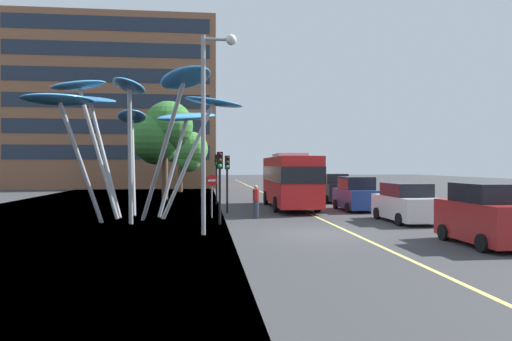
{
  "coord_description": "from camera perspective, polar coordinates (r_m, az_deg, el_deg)",
  "views": [
    {
      "loc": [
        -4.75,
        -18.8,
        2.8
      ],
      "look_at": [
        -1.69,
        8.77,
        2.5
      ],
      "focal_mm": 32.83,
      "sensor_mm": 36.0,
      "label": 1
    }
  ],
  "objects": [
    {
      "name": "backdrop_building",
      "position": [
        64.93,
        -16.36,
        7.43
      ],
      "size": [
        25.2,
        14.48,
        21.06
      ],
      "color": "brown",
      "rests_on": "ground"
    },
    {
      "name": "no_entry_sign",
      "position": [
        25.05,
        -5.41,
        -2.26
      ],
      "size": [
        0.6,
        0.12,
        2.3
      ],
      "color": "gray",
      "rests_on": "ground"
    },
    {
      "name": "pedestrian",
      "position": [
        24.68,
        -0.0,
        -3.83
      ],
      "size": [
        0.34,
        0.34,
        1.76
      ],
      "color": "#2D3342",
      "rests_on": "ground"
    },
    {
      "name": "traffic_light_kerb_far",
      "position": [
        27.39,
        -3.53,
        -0.1
      ],
      "size": [
        0.28,
        0.42,
        3.38
      ],
      "color": "black",
      "rests_on": "ground"
    },
    {
      "name": "traffic_light_kerb_near",
      "position": [
        22.13,
        -4.43,
        -0.16
      ],
      "size": [
        0.28,
        0.42,
        3.44
      ],
      "color": "black",
      "rests_on": "ground"
    },
    {
      "name": "traffic_light_island_mid",
      "position": [
        33.78,
        -4.83,
        0.29
      ],
      "size": [
        0.28,
        0.42,
        3.6
      ],
      "color": "black",
      "rests_on": "ground"
    },
    {
      "name": "car_parked_far",
      "position": [
        29.68,
        12.11,
        -2.91
      ],
      "size": [
        2.08,
        4.09,
        2.1
      ],
      "color": "navy",
      "rests_on": "ground"
    },
    {
      "name": "car_side_street",
      "position": [
        36.22,
        9.49,
        -2.21
      ],
      "size": [
        1.98,
        3.81,
        2.17
      ],
      "color": "black",
      "rests_on": "ground"
    },
    {
      "name": "tree_pavement_near",
      "position": [
        38.84,
        -11.76,
        4.11
      ],
      "size": [
        5.16,
        5.13,
        8.01
      ],
      "color": "brown",
      "rests_on": "ground"
    },
    {
      "name": "red_bus",
      "position": [
        30.61,
        4.13,
        -0.97
      ],
      "size": [
        2.93,
        9.83,
        3.58
      ],
      "color": "red",
      "rests_on": "ground"
    },
    {
      "name": "tree_pavement_far",
      "position": [
        50.55,
        -8.6,
        2.41
      ],
      "size": [
        5.09,
        4.32,
        6.43
      ],
      "color": "brown",
      "rests_on": "ground"
    },
    {
      "name": "car_parked_near",
      "position": [
        18.27,
        26.3,
        -5.0
      ],
      "size": [
        2.06,
        3.95,
        2.17
      ],
      "color": "maroon",
      "rests_on": "ground"
    },
    {
      "name": "car_parked_mid",
      "position": [
        24.33,
        17.8,
        -3.85
      ],
      "size": [
        2.08,
        4.52,
        1.93
      ],
      "color": "silver",
      "rests_on": "ground"
    },
    {
      "name": "ground",
      "position": [
        19.43,
        5.72,
        -7.81
      ],
      "size": [
        120.0,
        240.0,
        0.1
      ],
      "color": "#38383A"
    },
    {
      "name": "leaf_sculpture",
      "position": [
        25.14,
        -14.26,
        7.42
      ],
      "size": [
        10.35,
        11.5,
        7.37
      ],
      "color": "#9EA0A5",
      "rests_on": "ground"
    },
    {
      "name": "street_lamp",
      "position": [
        19.06,
        -5.56,
        7.54
      ],
      "size": [
        1.43,
        0.44,
        8.1
      ],
      "color": "gray",
      "rests_on": "ground"
    }
  ]
}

